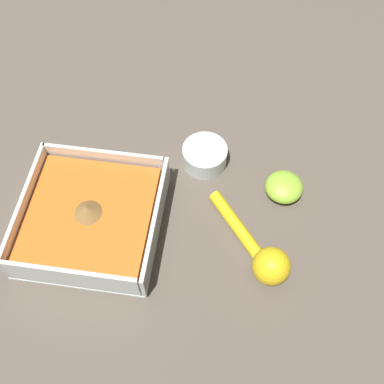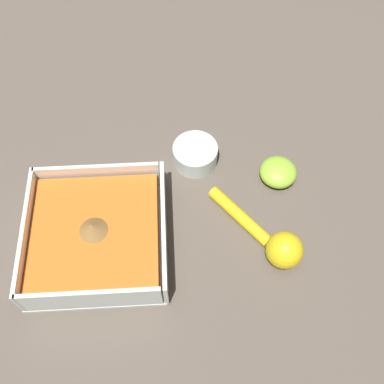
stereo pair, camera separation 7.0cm
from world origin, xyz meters
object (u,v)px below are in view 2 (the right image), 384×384
at_px(square_dish, 98,236).
at_px(lemon_squeezer, 274,242).
at_px(spice_bowl, 195,155).
at_px(lemon_half, 278,172).

xyz_separation_m(square_dish, lemon_squeezer, (-0.02, -0.26, -0.00)).
relative_size(spice_bowl, lemon_half, 1.23).
bearing_deg(square_dish, lemon_half, -70.19).
bearing_deg(spice_bowl, square_dish, 133.52).
bearing_deg(lemon_squeezer, square_dish, -134.53).
bearing_deg(lemon_half, square_dish, 109.81).
bearing_deg(spice_bowl, lemon_half, -107.52).
bearing_deg(lemon_half, spice_bowl, 72.48).
distance_m(square_dish, lemon_squeezer, 0.26).
relative_size(lemon_squeezer, lemon_half, 2.46).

